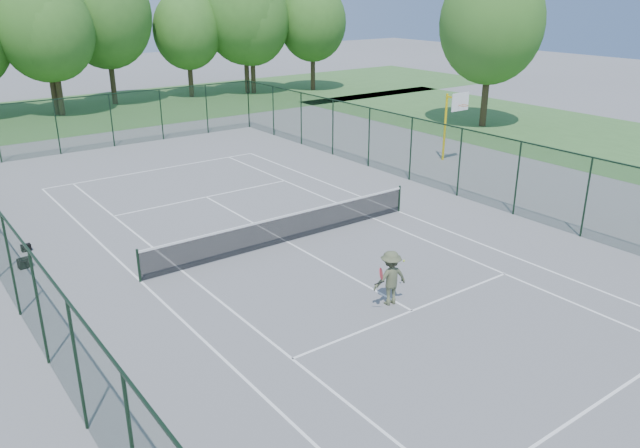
{
  "coord_description": "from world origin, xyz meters",
  "views": [
    {
      "loc": [
        -11.42,
        -17.44,
        8.6
      ],
      "look_at": [
        0.0,
        -2.0,
        1.3
      ],
      "focal_mm": 35.0,
      "sensor_mm": 36.0,
      "label": 1
    }
  ],
  "objects_px": {
    "basketball_goal": "(453,113)",
    "tennis_player": "(390,278)",
    "sports_bag_a": "(25,263)",
    "tennis_net": "(287,227)"
  },
  "relations": [
    {
      "from": "tennis_player",
      "to": "sports_bag_a",
      "type": "bearing_deg",
      "value": 131.52
    },
    {
      "from": "sports_bag_a",
      "to": "tennis_player",
      "type": "xyz_separation_m",
      "value": [
        7.92,
        -8.95,
        0.65
      ]
    },
    {
      "from": "tennis_net",
      "to": "basketball_goal",
      "type": "bearing_deg",
      "value": 17.58
    },
    {
      "from": "basketball_goal",
      "to": "sports_bag_a",
      "type": "relative_size",
      "value": 8.8
    },
    {
      "from": "tennis_net",
      "to": "sports_bag_a",
      "type": "bearing_deg",
      "value": 158.06
    },
    {
      "from": "tennis_net",
      "to": "tennis_player",
      "type": "bearing_deg",
      "value": -92.1
    },
    {
      "from": "sports_bag_a",
      "to": "tennis_player",
      "type": "height_order",
      "value": "tennis_player"
    },
    {
      "from": "basketball_goal",
      "to": "sports_bag_a",
      "type": "height_order",
      "value": "basketball_goal"
    },
    {
      "from": "basketball_goal",
      "to": "tennis_player",
      "type": "relative_size",
      "value": 2.02
    },
    {
      "from": "sports_bag_a",
      "to": "tennis_net",
      "type": "bearing_deg",
      "value": -31.79
    }
  ]
}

